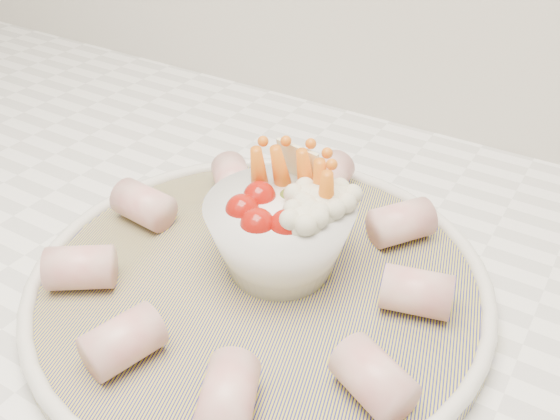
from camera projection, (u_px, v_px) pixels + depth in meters
The scene contains 3 objects.
serving_platter at pixel (259, 282), 0.50m from camera, with size 0.45×0.45×0.02m.
veggie_bowl at pixel (284, 229), 0.48m from camera, with size 0.12×0.12×0.10m.
cured_meat_rolls at pixel (259, 261), 0.49m from camera, with size 0.31×0.31×0.03m.
Camera 1 is at (0.30, 1.10, 1.26)m, focal length 40.00 mm.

